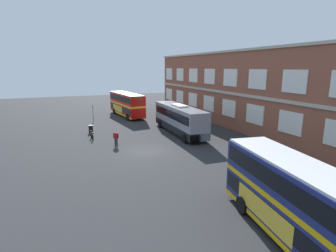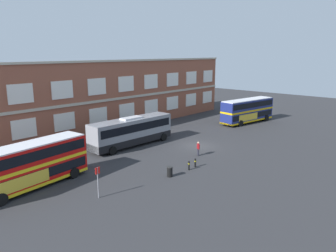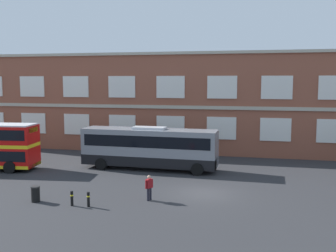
# 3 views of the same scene
# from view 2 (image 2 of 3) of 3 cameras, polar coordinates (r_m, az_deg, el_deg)

# --- Properties ---
(ground_plane) EXTENTS (120.00, 120.00, 0.00)m
(ground_plane) POSITION_cam_2_polar(r_m,az_deg,el_deg) (43.58, 3.24, -3.01)
(ground_plane) COLOR #2B2B2D
(brick_terminal_building) EXTENTS (54.05, 8.19, 10.85)m
(brick_terminal_building) POSITION_cam_2_polar(r_m,az_deg,el_deg) (52.16, -12.51, 5.27)
(brick_terminal_building) COLOR brown
(brick_terminal_building) RESTS_ON ground
(double_decker_near) EXTENTS (11.22, 3.83, 4.07)m
(double_decker_near) POSITION_cam_2_polar(r_m,az_deg,el_deg) (31.37, -23.39, -6.40)
(double_decker_near) COLOR red
(double_decker_near) RESTS_ON ground
(double_decker_middle) EXTENTS (11.27, 4.27, 4.07)m
(double_decker_middle) POSITION_cam_2_polar(r_m,az_deg,el_deg) (57.33, 13.84, 2.71)
(double_decker_middle) COLOR navy
(double_decker_middle) RESTS_ON ground
(touring_coach) EXTENTS (12.07, 3.14, 3.80)m
(touring_coach) POSITION_cam_2_polar(r_m,az_deg,el_deg) (42.06, -6.42, -0.97)
(touring_coach) COLOR gray
(touring_coach) RESTS_ON ground
(waiting_passenger) EXTENTS (0.46, 0.57, 1.70)m
(waiting_passenger) POSITION_cam_2_polar(r_m,az_deg,el_deg) (38.22, 5.36, -3.89)
(waiting_passenger) COLOR black
(waiting_passenger) RESTS_ON ground
(bus_stand_flag) EXTENTS (0.44, 0.10, 2.70)m
(bus_stand_flag) POSITION_cam_2_polar(r_m,az_deg,el_deg) (27.76, -12.27, -9.22)
(bus_stand_flag) COLOR slate
(bus_stand_flag) RESTS_ON ground
(station_litter_bin) EXTENTS (0.60, 0.60, 1.03)m
(station_litter_bin) POSITION_cam_2_polar(r_m,az_deg,el_deg) (31.96, 0.31, -8.04)
(station_litter_bin) COLOR black
(station_litter_bin) RESTS_ON ground
(safety_bollard_west) EXTENTS (0.19, 0.19, 0.95)m
(safety_bollard_west) POSITION_cam_2_polar(r_m,az_deg,el_deg) (33.75, 3.71, -6.96)
(safety_bollard_west) COLOR black
(safety_bollard_west) RESTS_ON ground
(safety_bollard_east) EXTENTS (0.19, 0.19, 0.95)m
(safety_bollard_east) POSITION_cam_2_polar(r_m,az_deg,el_deg) (34.60, 4.82, -6.47)
(safety_bollard_east) COLOR black
(safety_bollard_east) RESTS_ON ground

